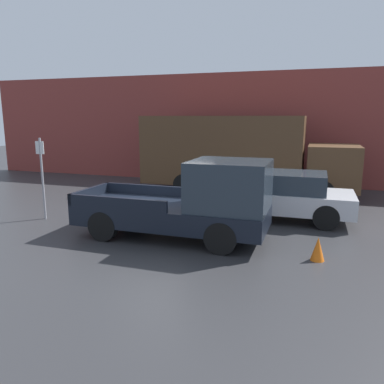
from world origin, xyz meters
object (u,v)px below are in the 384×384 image
pickup_truck (193,203)px  newspaper_box (317,177)px  car (283,195)px  delivery_truck (238,153)px  parking_sign (42,174)px  traffic_cone (318,249)px

pickup_truck → newspaper_box: 9.36m
car → delivery_truck: size_ratio=0.50×
parking_sign → newspaper_box: 11.83m
delivery_truck → parking_sign: delivery_truck is taller
delivery_truck → parking_sign: (-5.04, -6.06, -0.30)m
delivery_truck → parking_sign: bearing=-129.8°
pickup_truck → car: pickup_truck is taller
pickup_truck → car: (2.08, 2.85, -0.21)m
car → pickup_truck: bearing=-126.1°
parking_sign → newspaper_box: (8.30, 8.37, -0.94)m
pickup_truck → parking_sign: (-5.18, 0.44, 0.46)m
delivery_truck → traffic_cone: bearing=-64.8°
newspaper_box → pickup_truck: bearing=-109.6°
car → newspaper_box: size_ratio=4.29×
pickup_truck → delivery_truck: delivery_truck is taller
pickup_truck → delivery_truck: 6.54m
parking_sign → car: bearing=18.4°
parking_sign → newspaper_box: parking_sign is taller
delivery_truck → newspaper_box: size_ratio=8.56×
delivery_truck → car: bearing=-58.6°
pickup_truck → car: bearing=53.9°
traffic_cone → pickup_truck: bearing=169.8°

